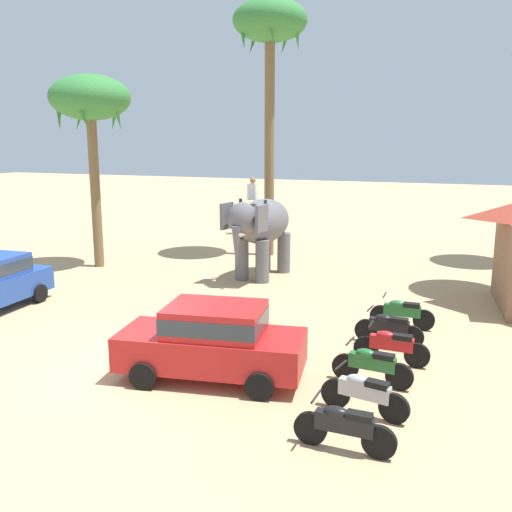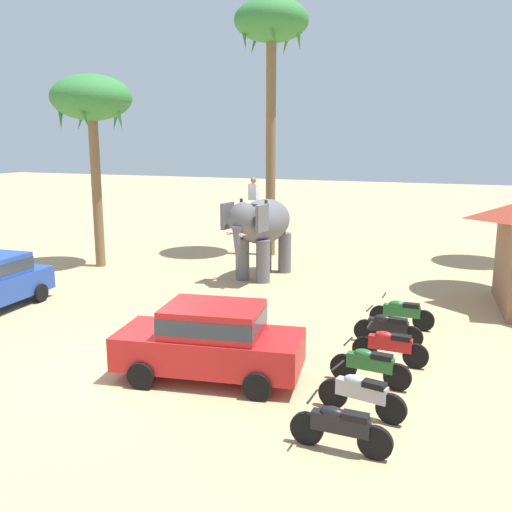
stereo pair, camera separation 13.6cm
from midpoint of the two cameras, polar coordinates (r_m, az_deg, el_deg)
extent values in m
plane|color=tan|center=(13.56, -11.96, -11.44)|extent=(120.00, 120.00, 0.00)
cube|color=red|center=(12.83, -4.40, -9.31)|extent=(4.31, 2.31, 0.76)
cube|color=red|center=(12.56, -4.01, -6.37)|extent=(2.31, 1.86, 0.64)
cube|color=#2D3842|center=(12.56, -4.01, -6.37)|extent=(2.34, 1.89, 0.35)
cylinder|color=black|center=(12.65, -11.15, -11.69)|extent=(0.62, 0.27, 0.60)
cylinder|color=black|center=(14.10, -8.39, -9.07)|extent=(0.62, 0.27, 0.60)
cylinder|color=black|center=(11.92, 0.44, -12.95)|extent=(0.62, 0.27, 0.60)
cylinder|color=black|center=(13.46, 1.96, -9.99)|extent=(0.62, 0.27, 0.60)
cylinder|color=black|center=(19.93, -20.66, -3.49)|extent=(0.21, 0.61, 0.60)
ellipsoid|color=slate|center=(21.80, 1.01, 3.51)|extent=(1.98, 3.28, 1.70)
cylinder|color=slate|center=(21.03, 0.89, -0.54)|extent=(0.52, 0.52, 1.60)
cylinder|color=slate|center=(21.44, -1.19, -0.30)|extent=(0.52, 0.52, 1.60)
cylinder|color=slate|center=(22.66, 3.07, 0.34)|extent=(0.52, 0.52, 1.60)
cylinder|color=slate|center=(23.04, 1.10, 0.55)|extent=(0.52, 0.52, 1.60)
ellipsoid|color=slate|center=(20.34, -1.11, 3.76)|extent=(1.22, 1.13, 1.20)
cube|color=slate|center=(20.08, 0.82, 3.80)|extent=(0.22, 0.81, 0.96)
cube|color=slate|center=(20.78, -2.70, 4.06)|extent=(0.22, 0.81, 0.96)
cone|color=slate|center=(20.12, -1.73, 0.78)|extent=(0.40, 0.40, 1.60)
cone|color=beige|center=(19.95, -1.02, 2.15)|extent=(0.19, 0.57, 0.21)
cone|color=beige|center=(20.21, -2.30, 2.26)|extent=(0.19, 0.57, 0.21)
cube|color=white|center=(20.91, -0.06, 6.47)|extent=(0.37, 0.28, 0.60)
sphere|color=#8E6647|center=(20.88, -0.06, 7.62)|extent=(0.22, 0.22, 0.22)
cylinder|color=#333338|center=(20.73, 1.21, 4.89)|extent=(0.12, 0.12, 0.55)
cylinder|color=#333338|center=(21.22, -1.30, 5.05)|extent=(0.12, 0.12, 0.55)
cylinder|color=black|center=(10.43, 5.51, -16.85)|extent=(0.60, 0.12, 0.60)
cylinder|color=black|center=(10.18, 12.28, -17.85)|extent=(0.60, 0.12, 0.60)
cube|color=black|center=(10.18, 8.88, -16.29)|extent=(1.03, 0.24, 0.32)
ellipsoid|color=black|center=(10.13, 8.07, -15.27)|extent=(0.45, 0.26, 0.20)
cube|color=black|center=(10.05, 10.35, -15.59)|extent=(0.45, 0.24, 0.12)
cylinder|color=black|center=(10.12, 6.08, -13.85)|extent=(0.06, 0.55, 0.04)
cylinder|color=black|center=(11.72, 8.06, -13.53)|extent=(0.61, 0.22, 0.60)
cylinder|color=black|center=(11.33, 13.77, -14.69)|extent=(0.61, 0.22, 0.60)
cube|color=#ADADB2|center=(11.42, 10.90, -13.13)|extent=(1.04, 0.40, 0.32)
ellipsoid|color=#ADADB2|center=(11.40, 10.23, -12.16)|extent=(0.48, 0.32, 0.20)
cube|color=black|center=(11.27, 12.15, -12.53)|extent=(0.47, 0.30, 0.12)
cylinder|color=black|center=(11.44, 8.57, -10.81)|extent=(0.15, 0.55, 0.04)
cylinder|color=black|center=(12.99, 9.07, -10.96)|extent=(0.61, 0.16, 0.60)
cylinder|color=black|center=(12.71, 14.32, -11.72)|extent=(0.61, 0.16, 0.60)
cube|color=#23662D|center=(12.75, 11.70, -10.44)|extent=(1.04, 0.31, 0.32)
ellipsoid|color=#23662D|center=(12.72, 11.08, -9.59)|extent=(0.46, 0.28, 0.20)
cube|color=black|center=(12.63, 12.84, -9.83)|extent=(0.46, 0.26, 0.12)
cylinder|color=black|center=(12.74, 9.55, -8.44)|extent=(0.10, 0.55, 0.04)
cylinder|color=black|center=(14.14, 11.14, -9.12)|extent=(0.60, 0.12, 0.60)
cylinder|color=black|center=(13.96, 16.02, -9.63)|extent=(0.60, 0.12, 0.60)
cube|color=red|center=(13.96, 13.60, -8.54)|extent=(1.03, 0.24, 0.32)
ellipsoid|color=red|center=(13.92, 13.03, -7.78)|extent=(0.45, 0.26, 0.20)
cube|color=black|center=(13.86, 14.66, -7.95)|extent=(0.45, 0.24, 0.12)
cylinder|color=black|center=(13.91, 11.60, -6.77)|extent=(0.06, 0.55, 0.04)
cylinder|color=black|center=(15.40, 11.16, -7.36)|extent=(0.61, 0.16, 0.60)
cylinder|color=black|center=(15.15, 15.57, -7.89)|extent=(0.61, 0.16, 0.60)
cube|color=black|center=(15.19, 13.39, -6.84)|extent=(1.03, 0.29, 0.32)
ellipsoid|color=black|center=(15.17, 12.86, -6.13)|extent=(0.46, 0.28, 0.20)
cube|color=black|center=(15.09, 14.35, -6.31)|extent=(0.46, 0.26, 0.12)
cylinder|color=black|center=(15.18, 11.58, -5.19)|extent=(0.09, 0.55, 0.04)
cylinder|color=black|center=(16.71, 12.58, -5.88)|extent=(0.60, 0.10, 0.60)
cylinder|color=black|center=(16.59, 16.70, -6.23)|extent=(0.60, 0.10, 0.60)
cube|color=#23662D|center=(16.57, 14.67, -5.34)|extent=(1.02, 0.20, 0.32)
ellipsoid|color=#23662D|center=(16.54, 14.18, -4.70)|extent=(0.44, 0.24, 0.20)
cube|color=black|center=(16.50, 15.57, -4.81)|extent=(0.44, 0.22, 0.12)
cylinder|color=black|center=(16.52, 12.98, -3.86)|extent=(0.04, 0.55, 0.04)
cylinder|color=brown|center=(25.68, 1.65, 11.13)|extent=(0.44, 0.44, 9.99)
ellipsoid|color=#337A38|center=(26.15, 1.72, 22.59)|extent=(3.20, 3.20, 1.80)
cone|color=#337A38|center=(25.69, 4.43, 21.62)|extent=(0.40, 0.92, 1.64)
cone|color=#337A38|center=(27.01, 3.38, 21.15)|extent=(0.91, 0.57, 1.67)
cone|color=#337A38|center=(27.04, 0.17, 21.15)|extent=(0.73, 0.83, 1.69)
cone|color=#337A38|center=(25.75, -1.04, 21.63)|extent=(0.73, 0.83, 1.69)
cone|color=#337A38|center=(24.88, 1.64, 21.97)|extent=(0.91, 0.57, 1.67)
cylinder|color=brown|center=(24.28, -15.57, 6.72)|extent=(0.40, 0.40, 6.66)
ellipsoid|color=#337A38|center=(24.25, -16.05, 15.05)|extent=(3.20, 3.20, 1.80)
cone|color=#337A38|center=(23.53, -13.57, 14.07)|extent=(0.40, 0.92, 1.64)
cone|color=#337A38|center=(24.94, -13.66, 13.92)|extent=(0.91, 0.57, 1.67)
cone|color=#337A38|center=(25.37, -16.80, 13.71)|extent=(0.73, 0.83, 1.69)
cone|color=#337A38|center=(24.27, -18.89, 13.69)|extent=(0.73, 0.83, 1.69)
cone|color=#337A38|center=(23.09, -16.97, 13.94)|extent=(0.91, 0.57, 1.67)
camera|label=1|loc=(0.07, -89.78, 0.04)|focal=39.83mm
camera|label=2|loc=(0.07, 90.22, -0.04)|focal=39.83mm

